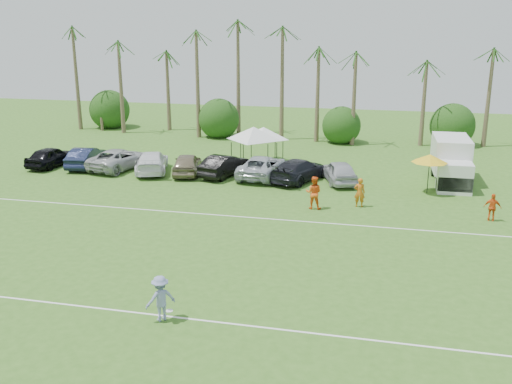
# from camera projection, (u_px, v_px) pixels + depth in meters

# --- Properties ---
(ground) EXTENTS (120.00, 120.00, 0.00)m
(ground) POSITION_uv_depth(u_px,v_px,m) (83.00, 336.00, 20.31)
(ground) COLOR #37641E
(ground) RESTS_ON ground
(field_lines) EXTENTS (80.00, 12.10, 0.01)m
(field_lines) POSITION_uv_depth(u_px,v_px,m) (166.00, 252.00, 27.79)
(field_lines) COLOR white
(field_lines) RESTS_ON ground
(palm_tree_0) EXTENTS (2.40, 2.40, 8.90)m
(palm_tree_0) POSITION_uv_depth(u_px,v_px,m) (70.00, 57.00, 58.48)
(palm_tree_0) COLOR brown
(palm_tree_0) RESTS_ON ground
(palm_tree_1) EXTENTS (2.40, 2.40, 9.90)m
(palm_tree_1) POSITION_uv_depth(u_px,v_px,m) (114.00, 49.00, 57.16)
(palm_tree_1) COLOR brown
(palm_tree_1) RESTS_ON ground
(palm_tree_2) EXTENTS (2.40, 2.40, 10.90)m
(palm_tree_2) POSITION_uv_depth(u_px,v_px,m) (161.00, 40.00, 55.84)
(palm_tree_2) COLOR brown
(palm_tree_2) RESTS_ON ground
(palm_tree_3) EXTENTS (2.40, 2.40, 11.90)m
(palm_tree_3) POSITION_uv_depth(u_px,v_px,m) (199.00, 32.00, 54.74)
(palm_tree_3) COLOR brown
(palm_tree_3) RESTS_ON ground
(palm_tree_4) EXTENTS (2.40, 2.40, 8.90)m
(palm_tree_4) POSITION_uv_depth(u_px,v_px,m) (240.00, 60.00, 54.61)
(palm_tree_4) COLOR brown
(palm_tree_4) RESTS_ON ground
(palm_tree_5) EXTENTS (2.40, 2.40, 9.90)m
(palm_tree_5) POSITION_uv_depth(u_px,v_px,m) (281.00, 51.00, 53.50)
(palm_tree_5) COLOR brown
(palm_tree_5) RESTS_ON ground
(palm_tree_6) EXTENTS (2.40, 2.40, 10.90)m
(palm_tree_6) POSITION_uv_depth(u_px,v_px,m) (324.00, 41.00, 52.40)
(palm_tree_6) COLOR brown
(palm_tree_6) RESTS_ON ground
(palm_tree_7) EXTENTS (2.40, 2.40, 11.90)m
(palm_tree_7) POSITION_uv_depth(u_px,v_px,m) (368.00, 32.00, 51.30)
(palm_tree_7) COLOR brown
(palm_tree_7) RESTS_ON ground
(palm_tree_8) EXTENTS (2.40, 2.40, 8.90)m
(palm_tree_8) POSITION_uv_depth(u_px,v_px,m) (424.00, 62.00, 50.95)
(palm_tree_8) COLOR brown
(palm_tree_8) RESTS_ON ground
(palm_tree_9) EXTENTS (2.40, 2.40, 9.90)m
(palm_tree_9) POSITION_uv_depth(u_px,v_px,m) (484.00, 53.00, 49.63)
(palm_tree_9) COLOR brown
(palm_tree_9) RESTS_ON ground
(bush_tree_0) EXTENTS (4.00, 4.00, 4.00)m
(bush_tree_0) POSITION_uv_depth(u_px,v_px,m) (106.00, 112.00, 60.37)
(bush_tree_0) COLOR brown
(bush_tree_0) RESTS_ON ground
(bush_tree_1) EXTENTS (4.00, 4.00, 4.00)m
(bush_tree_1) POSITION_uv_depth(u_px,v_px,m) (224.00, 116.00, 57.57)
(bush_tree_1) COLOR brown
(bush_tree_1) RESTS_ON ground
(bush_tree_2) EXTENTS (4.00, 4.00, 4.00)m
(bush_tree_2) POSITION_uv_depth(u_px,v_px,m) (343.00, 121.00, 54.99)
(bush_tree_2) COLOR brown
(bush_tree_2) RESTS_ON ground
(bush_tree_3) EXTENTS (4.00, 4.00, 4.00)m
(bush_tree_3) POSITION_uv_depth(u_px,v_px,m) (452.00, 125.00, 52.84)
(bush_tree_3) COLOR brown
(bush_tree_3) RESTS_ON ground
(sideline_player_a) EXTENTS (0.70, 0.49, 1.81)m
(sideline_player_a) POSITION_uv_depth(u_px,v_px,m) (360.00, 192.00, 34.51)
(sideline_player_a) COLOR #CA6416
(sideline_player_a) RESTS_ON ground
(sideline_player_b) EXTENTS (0.99, 0.78, 2.01)m
(sideline_player_b) POSITION_uv_depth(u_px,v_px,m) (314.00, 193.00, 34.14)
(sideline_player_b) COLOR orange
(sideline_player_b) RESTS_ON ground
(sideline_player_c) EXTENTS (0.98, 0.54, 1.59)m
(sideline_player_c) POSITION_uv_depth(u_px,v_px,m) (493.00, 207.00, 32.04)
(sideline_player_c) COLOR #E05618
(sideline_player_c) RESTS_ON ground
(box_truck) EXTENTS (2.44, 6.09, 3.12)m
(box_truck) POSITION_uv_depth(u_px,v_px,m) (451.00, 160.00, 39.51)
(box_truck) COLOR silver
(box_truck) RESTS_ON ground
(canopy_tent_left) EXTENTS (4.14, 4.14, 3.36)m
(canopy_tent_left) POSITION_uv_depth(u_px,v_px,m) (264.00, 127.00, 45.22)
(canopy_tent_left) COLOR black
(canopy_tent_left) RESTS_ON ground
(canopy_tent_right) EXTENTS (4.41, 4.41, 3.58)m
(canopy_tent_right) POSITION_uv_depth(u_px,v_px,m) (254.00, 127.00, 44.27)
(canopy_tent_right) COLOR black
(canopy_tent_right) RESTS_ON ground
(market_umbrella) EXTENTS (2.35, 2.35, 2.61)m
(market_umbrella) POSITION_uv_depth(u_px,v_px,m) (430.00, 158.00, 36.95)
(market_umbrella) COLOR black
(market_umbrella) RESTS_ON ground
(frisbee_player) EXTENTS (1.29, 1.27, 1.78)m
(frisbee_player) POSITION_uv_depth(u_px,v_px,m) (161.00, 298.00, 21.17)
(frisbee_player) COLOR #7D85B2
(frisbee_player) RESTS_ON ground
(parked_car_0) EXTENTS (2.32, 4.79, 1.57)m
(parked_car_0) POSITION_uv_depth(u_px,v_px,m) (51.00, 157.00, 44.51)
(parked_car_0) COLOR black
(parked_car_0) RESTS_ON ground
(parked_car_1) EXTENTS (2.27, 4.95, 1.57)m
(parked_car_1) POSITION_uv_depth(u_px,v_px,m) (86.00, 157.00, 44.28)
(parked_car_1) COLOR #131A33
(parked_car_1) RESTS_ON ground
(parked_car_2) EXTENTS (3.77, 6.09, 1.57)m
(parked_car_2) POSITION_uv_depth(u_px,v_px,m) (120.00, 159.00, 43.75)
(parked_car_2) COLOR #ACADAE
(parked_car_2) RESTS_ON ground
(parked_car_3) EXTENTS (3.80, 5.84, 1.57)m
(parked_car_3) POSITION_uv_depth(u_px,v_px,m) (152.00, 162.00, 42.78)
(parked_car_3) COLOR white
(parked_car_3) RESTS_ON ground
(parked_car_4) EXTENTS (2.81, 4.91, 1.57)m
(parked_car_4) POSITION_uv_depth(u_px,v_px,m) (187.00, 164.00, 42.18)
(parked_car_4) COLOR #7B6E54
(parked_car_4) RESTS_ON ground
(parked_car_5) EXTENTS (2.90, 5.05, 1.57)m
(parked_car_5) POSITION_uv_depth(u_px,v_px,m) (224.00, 165.00, 41.73)
(parked_car_5) COLOR black
(parked_car_5) RESTS_ON ground
(parked_car_6) EXTENTS (3.01, 5.84, 1.57)m
(parked_car_6) POSITION_uv_depth(u_px,v_px,m) (262.00, 166.00, 41.38)
(parked_car_6) COLOR #AFB5BC
(parked_car_6) RESTS_ON ground
(parked_car_7) EXTENTS (4.09, 5.86, 1.57)m
(parked_car_7) POSITION_uv_depth(u_px,v_px,m) (299.00, 170.00, 40.36)
(parked_car_7) COLOR black
(parked_car_7) RESTS_ON ground
(parked_car_8) EXTENTS (3.23, 4.97, 1.57)m
(parked_car_8) POSITION_uv_depth(u_px,v_px,m) (339.00, 172.00, 39.94)
(parked_car_8) COLOR #B6B7BC
(parked_car_8) RESTS_ON ground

